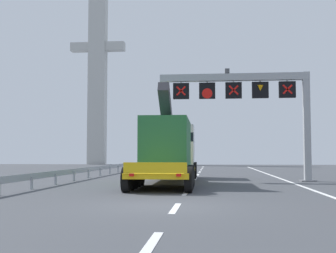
# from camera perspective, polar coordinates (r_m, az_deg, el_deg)

# --- Properties ---
(ground) EXTENTS (112.00, 112.00, 0.00)m
(ground) POSITION_cam_1_polar(r_m,az_deg,el_deg) (14.17, -0.70, -10.37)
(ground) COLOR #424449
(lane_markings) EXTENTS (0.20, 51.58, 0.01)m
(lane_markings) POSITION_cam_1_polar(r_m,az_deg,el_deg) (32.53, 3.77, -6.54)
(lane_markings) COLOR silver
(lane_markings) RESTS_ON ground
(edge_line_right) EXTENTS (0.20, 63.00, 0.01)m
(edge_line_right) POSITION_cam_1_polar(r_m,az_deg,el_deg) (26.44, 15.92, -7.09)
(edge_line_right) COLOR silver
(edge_line_right) RESTS_ON ground
(overhead_lane_gantry) EXTENTS (9.53, 0.90, 7.02)m
(overhead_lane_gantry) POSITION_cam_1_polar(r_m,az_deg,el_deg) (27.77, 11.05, 4.07)
(overhead_lane_gantry) COLOR #9EA0A5
(overhead_lane_gantry) RESTS_ON ground
(heavy_haul_truck_yellow) EXTENTS (3.16, 14.09, 5.30)m
(heavy_haul_truck_yellow) POSITION_cam_1_polar(r_m,az_deg,el_deg) (26.28, 0.35, -2.92)
(heavy_haul_truck_yellow) COLOR yellow
(heavy_haul_truck_yellow) RESTS_ON ground
(guardrail_left) EXTENTS (0.13, 31.87, 0.76)m
(guardrail_left) POSITION_cam_1_polar(r_m,az_deg,el_deg) (29.22, -11.32, -5.72)
(guardrail_left) COLOR #999EA3
(guardrail_left) RESTS_ON ground
(bridge_pylon_distant) EXTENTS (9.00, 2.00, 31.34)m
(bridge_pylon_distant) POSITION_cam_1_polar(r_m,az_deg,el_deg) (73.77, -9.18, 7.67)
(bridge_pylon_distant) COLOR #B7B7B2
(bridge_pylon_distant) RESTS_ON ground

